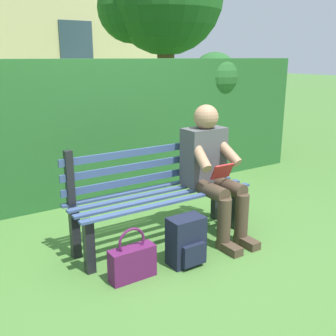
{
  "coord_description": "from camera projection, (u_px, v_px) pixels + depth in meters",
  "views": [
    {
      "loc": [
        1.71,
        2.71,
        1.58
      ],
      "look_at": [
        0.0,
        0.1,
        0.7
      ],
      "focal_mm": 42.36,
      "sensor_mm": 36.0,
      "label": 1
    }
  ],
  "objects": [
    {
      "name": "ground",
      "position": [
        162.0,
        241.0,
        3.51
      ],
      "size": [
        60.0,
        60.0,
        0.0
      ],
      "primitive_type": "plane",
      "color": "#477533"
    },
    {
      "name": "park_bench",
      "position": [
        158.0,
        192.0,
        3.45
      ],
      "size": [
        1.63,
        0.45,
        0.88
      ],
      "color": "black",
      "rests_on": "ground"
    },
    {
      "name": "person_seated",
      "position": [
        212.0,
        168.0,
        3.51
      ],
      "size": [
        0.44,
        0.73,
        1.18
      ],
      "color": "#4C4C51",
      "rests_on": "ground"
    },
    {
      "name": "hedge_backdrop",
      "position": [
        95.0,
        124.0,
        4.65
      ],
      "size": [
        5.77,
        0.78,
        1.64
      ],
      "color": "#265B28",
      "rests_on": "ground"
    },
    {
      "name": "backpack",
      "position": [
        186.0,
        241.0,
        3.09
      ],
      "size": [
        0.28,
        0.25,
        0.39
      ],
      "color": "#191E33",
      "rests_on": "ground"
    },
    {
      "name": "handbag",
      "position": [
        132.0,
        261.0,
        2.89
      ],
      "size": [
        0.34,
        0.12,
        0.4
      ],
      "color": "#59194C",
      "rests_on": "ground"
    }
  ]
}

